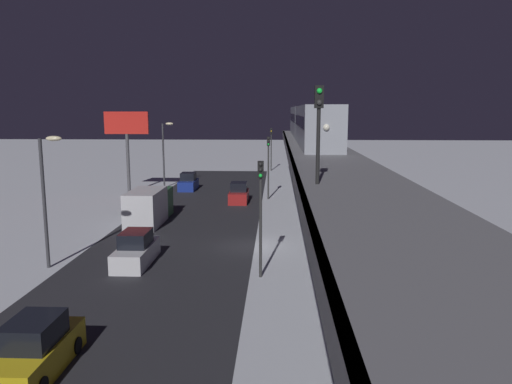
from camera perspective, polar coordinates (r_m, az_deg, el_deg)
The scene contains 16 objects.
ground_plane at distance 33.47m, azimuth -0.89°, elevation -6.29°, with size 240.00×240.00×0.00m, color silver.
avenue_asphalt at distance 34.13m, azimuth -9.48°, elevation -6.10°, with size 11.00×82.74×0.01m, color #28282D.
elevated_railway at distance 32.55m, azimuth 8.13°, elevation 2.61°, with size 5.00×82.74×6.04m.
subway_train at distance 52.31m, azimuth 6.14°, elevation 8.02°, with size 2.94×36.87×3.40m.
rail_signal at distance 20.35m, azimuth 7.24°, elevation 8.52°, with size 0.36×0.41×4.00m.
sedan_yellow at distance 19.61m, azimuth -24.10°, elevation -16.43°, with size 1.91×4.51×1.97m.
sedan_red at distance 49.26m, azimuth -1.99°, elevation -0.23°, with size 1.80×4.20×1.97m.
sedan_white at distance 30.51m, azimuth -13.65°, elevation -6.56°, with size 1.80×4.77×1.97m.
sedan_blue at distance 57.38m, azimuth -7.80°, elevation 1.07°, with size 1.80×4.01×1.97m.
box_truck at distance 41.13m, azimuth -12.21°, elevation -1.60°, with size 2.40×7.40×2.80m.
traffic_light_near at distance 26.47m, azimuth 0.53°, elevation -1.17°, with size 0.32×0.44×6.40m.
traffic_light_mid at distance 50.36m, azimuth 1.44°, elevation 3.89°, with size 0.32×0.44×6.40m.
traffic_light_far at distance 74.39m, azimuth 1.76°, elevation 5.68°, with size 0.32×0.44×6.40m.
commercial_billboard at distance 55.72m, azimuth -14.68°, elevation 6.83°, with size 4.80×0.36×8.90m.
street_lamp_near at distance 30.42m, azimuth -22.96°, elevation 0.64°, with size 1.35×0.44×7.65m.
street_lamp_far at distance 58.78m, azimuth -10.43°, elevation 5.14°, with size 1.35×0.44×7.65m.
Camera 1 is at (-1.87, 32.16, 9.07)m, focal length 34.69 mm.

